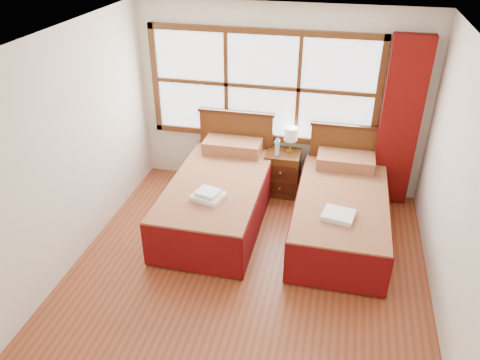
# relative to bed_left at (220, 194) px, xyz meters

# --- Properties ---
(floor) EXTENTS (4.50, 4.50, 0.00)m
(floor) POSITION_rel_bed_left_xyz_m (0.60, -1.20, -0.35)
(floor) COLOR brown
(floor) RESTS_ON ground
(ceiling) EXTENTS (4.50, 4.50, 0.00)m
(ceiling) POSITION_rel_bed_left_xyz_m (0.60, -1.20, 2.25)
(ceiling) COLOR white
(ceiling) RESTS_ON wall_back
(wall_back) EXTENTS (4.00, 0.00, 4.00)m
(wall_back) POSITION_rel_bed_left_xyz_m (0.60, 1.05, 0.95)
(wall_back) COLOR silver
(wall_back) RESTS_ON floor
(wall_left) EXTENTS (0.00, 4.50, 4.50)m
(wall_left) POSITION_rel_bed_left_xyz_m (-1.40, -1.20, 0.95)
(wall_left) COLOR silver
(wall_left) RESTS_ON floor
(wall_right) EXTENTS (0.00, 4.50, 4.50)m
(wall_right) POSITION_rel_bed_left_xyz_m (2.60, -1.20, 0.95)
(wall_right) COLOR silver
(wall_right) RESTS_ON floor
(window) EXTENTS (3.16, 0.06, 1.56)m
(window) POSITION_rel_bed_left_xyz_m (0.35, 1.02, 1.15)
(window) COLOR white
(window) RESTS_ON wall_back
(curtain) EXTENTS (0.50, 0.16, 2.30)m
(curtain) POSITION_rel_bed_left_xyz_m (2.20, 0.91, 0.82)
(curtain) COLOR #680C0A
(curtain) RESTS_ON wall_back
(bed_left) EXTENTS (1.17, 2.27, 1.14)m
(bed_left) POSITION_rel_bed_left_xyz_m (0.00, 0.00, 0.00)
(bed_left) COLOR #3D1A0C
(bed_left) RESTS_ON floor
(bed_right) EXTENTS (1.11, 2.15, 1.08)m
(bed_right) POSITION_rel_bed_left_xyz_m (1.57, 0.00, -0.02)
(bed_right) COLOR #3D1A0C
(bed_right) RESTS_ON floor
(nightstand) EXTENTS (0.48, 0.47, 0.64)m
(nightstand) POSITION_rel_bed_left_xyz_m (0.71, 0.80, -0.03)
(nightstand) COLOR #512B11
(nightstand) RESTS_ON floor
(towels_left) EXTENTS (0.42, 0.39, 0.10)m
(towels_left) POSITION_rel_bed_left_xyz_m (0.01, -0.54, 0.31)
(towels_left) COLOR white
(towels_left) RESTS_ON bed_left
(towels_right) EXTENTS (0.39, 0.36, 0.05)m
(towels_right) POSITION_rel_bed_left_xyz_m (1.54, -0.54, 0.26)
(towels_right) COLOR white
(towels_right) RESTS_ON bed_right
(lamp) EXTENTS (0.19, 0.19, 0.36)m
(lamp) POSITION_rel_bed_left_xyz_m (0.80, 0.87, 0.55)
(lamp) COLOR gold
(lamp) RESTS_ON nightstand
(bottle_near) EXTENTS (0.06, 0.06, 0.24)m
(bottle_near) POSITION_rel_bed_left_xyz_m (0.63, 0.74, 0.40)
(bottle_near) COLOR #A1B8CF
(bottle_near) RESTS_ON nightstand
(bottle_far) EXTENTS (0.07, 0.07, 0.25)m
(bottle_far) POSITION_rel_bed_left_xyz_m (0.63, 0.71, 0.40)
(bottle_far) COLOR #A1B8CF
(bottle_far) RESTS_ON nightstand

